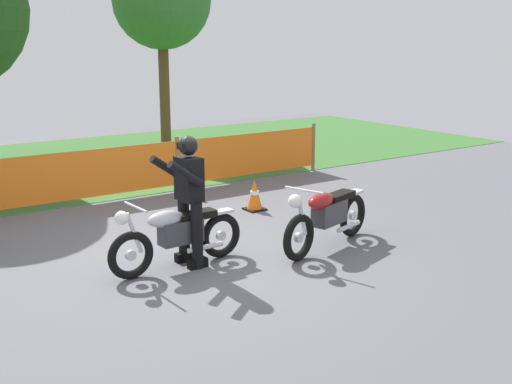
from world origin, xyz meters
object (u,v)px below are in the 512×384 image
object	(u,v)px
motorcycle_lead	(177,235)
rider_lead	(188,196)
traffic_cone	(255,195)
motorcycle_trailing	(327,216)

from	to	relation	value
motorcycle_lead	rider_lead	distance (m)	0.51
traffic_cone	motorcycle_trailing	bearing A→B (deg)	-97.99
motorcycle_lead	rider_lead	size ratio (longest dim) A/B	1.14
motorcycle_lead	traffic_cone	bearing A→B (deg)	-146.35
motorcycle_lead	rider_lead	world-z (taller)	rider_lead
motorcycle_lead	motorcycle_trailing	world-z (taller)	motorcycle_trailing
motorcycle_lead	traffic_cone	size ratio (longest dim) A/B	3.63
rider_lead	traffic_cone	world-z (taller)	rider_lead
motorcycle_lead	motorcycle_trailing	size ratio (longest dim) A/B	0.98
motorcycle_trailing	motorcycle_lead	bearing A→B (deg)	-29.53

